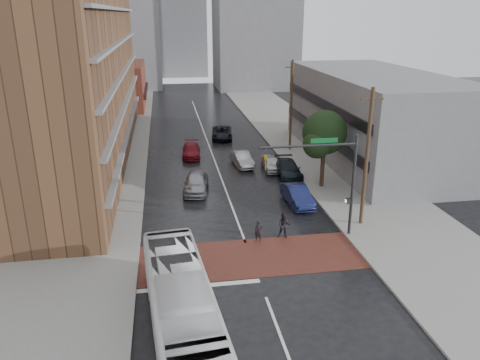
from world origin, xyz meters
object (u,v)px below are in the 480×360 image
object	(u,v)px
car_parked_near	(297,196)
car_parked_mid	(288,169)
pedestrian_a	(259,231)
car_travel_b	(242,159)
suv_travel	(222,133)
transit_bus	(181,306)
car_parked_far	(271,163)
pedestrian_b	(284,225)
car_travel_c	(191,151)
car_travel_a	(196,183)

from	to	relation	value
car_parked_near	car_parked_mid	world-z (taller)	car_parked_near
pedestrian_a	car_travel_b	distance (m)	16.65
car_travel_b	suv_travel	xyz separation A→B (m)	(-0.61, 11.37, 0.01)
suv_travel	car_parked_mid	xyz separation A→B (m)	(4.37, -15.33, 0.02)
transit_bus	car_parked_far	world-z (taller)	transit_bus
transit_bus	pedestrian_b	bearing A→B (deg)	46.35
car_travel_c	car_parked_near	size ratio (longest dim) A/B	1.01
transit_bus	car_parked_mid	distance (m)	24.27
suv_travel	car_parked_near	world-z (taller)	car_parked_near
car_parked_near	car_travel_c	bearing A→B (deg)	114.47
pedestrian_a	car_parked_mid	world-z (taller)	pedestrian_a
car_travel_a	car_parked_far	size ratio (longest dim) A/B	1.18
transit_bus	car_parked_near	bearing A→B (deg)	51.16
pedestrian_b	car_travel_b	world-z (taller)	pedestrian_b
car_travel_a	car_travel_b	bearing A→B (deg)	60.79
pedestrian_b	suv_travel	xyz separation A→B (m)	(-0.82, 27.69, -0.18)
car_travel_a	pedestrian_b	bearing A→B (deg)	-52.65
pedestrian_b	car_travel_a	xyz separation A→B (m)	(-5.32, 9.75, -0.07)
suv_travel	car_parked_far	xyz separation A→B (m)	(3.27, -13.08, -0.02)
car_parked_near	car_travel_b	bearing A→B (deg)	101.72
pedestrian_b	car_travel_b	bearing A→B (deg)	107.06
car_travel_c	car_travel_a	bearing A→B (deg)	-87.45
transit_bus	suv_travel	xyz separation A→B (m)	(6.57, 36.99, -0.90)
car_travel_b	car_parked_far	xyz separation A→B (m)	(2.65, -1.71, -0.01)
car_travel_b	pedestrian_b	bearing A→B (deg)	-95.81
car_parked_near	transit_bus	bearing A→B (deg)	-126.29
suv_travel	car_travel_b	bearing A→B (deg)	-80.30
transit_bus	car_travel_a	world-z (taller)	transit_bus
transit_bus	car_parked_mid	xyz separation A→B (m)	(10.93, 21.65, -0.88)
car_parked_mid	car_parked_far	world-z (taller)	car_parked_mid
pedestrian_a	car_travel_a	size ratio (longest dim) A/B	0.31
pedestrian_a	suv_travel	distance (m)	27.96
car_travel_a	car_parked_far	xyz separation A→B (m)	(7.77, 4.85, -0.13)
pedestrian_b	transit_bus	bearing A→B (deg)	-112.09
car_travel_a	car_travel_c	world-z (taller)	car_travel_a
car_parked_far	transit_bus	bearing A→B (deg)	-109.70
car_travel_a	car_travel_c	distance (m)	10.72
pedestrian_a	car_travel_a	bearing A→B (deg)	129.12
pedestrian_b	pedestrian_a	bearing A→B (deg)	-155.63
transit_bus	pedestrian_b	size ratio (longest dim) A/B	6.45
car_travel_a	car_parked_near	world-z (taller)	car_travel_a
car_travel_c	suv_travel	distance (m)	8.38
pedestrian_a	suv_travel	bearing A→B (deg)	107.81
car_travel_a	car_travel_b	world-z (taller)	car_travel_a
car_travel_c	car_parked_far	world-z (taller)	car_parked_far
pedestrian_a	car_travel_a	xyz separation A→B (m)	(-3.49, 10.01, 0.08)
pedestrian_a	car_travel_b	world-z (taller)	pedestrian_a
transit_bus	suv_travel	size ratio (longest dim) A/B	2.23
suv_travel	pedestrian_a	bearing A→B (deg)	-85.46
transit_bus	car_parked_near	xyz separation A→B (m)	(9.92, 14.91, -0.86)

